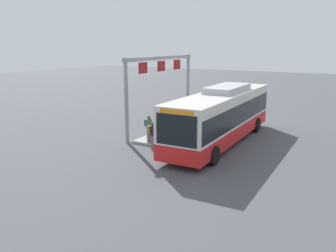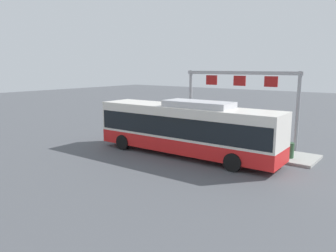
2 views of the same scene
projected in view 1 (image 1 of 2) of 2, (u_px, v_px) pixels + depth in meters
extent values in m
plane|color=#4C4F54|center=(221.00, 142.00, 22.10)|extent=(120.00, 120.00, 0.00)
cube|color=#9E9E99|center=(189.00, 129.00, 25.35)|extent=(10.00, 2.80, 0.16)
cube|color=red|center=(221.00, 130.00, 21.93)|extent=(12.02, 2.78, 0.85)
cube|color=silver|center=(222.00, 108.00, 21.62)|extent=(12.02, 2.78, 1.90)
cube|color=black|center=(222.00, 112.00, 21.66)|extent=(11.79, 2.81, 1.20)
cube|color=black|center=(176.00, 130.00, 16.53)|extent=(0.09, 2.13, 1.50)
cube|color=#B7B7BC|center=(228.00, 88.00, 22.13)|extent=(4.23, 1.85, 0.36)
cube|color=orange|center=(177.00, 112.00, 16.40)|extent=(0.16, 1.75, 0.28)
cylinder|color=black|center=(214.00, 155.00, 17.86)|extent=(1.01, 0.32, 1.00)
cylinder|color=black|center=(172.00, 149.00, 19.00)|extent=(1.01, 0.32, 1.00)
cylinder|color=black|center=(257.00, 125.00, 24.65)|extent=(1.01, 0.32, 1.00)
cylinder|color=black|center=(224.00, 121.00, 25.78)|extent=(1.01, 0.32, 1.00)
cylinder|color=slate|center=(153.00, 142.00, 20.51)|extent=(0.31, 0.31, 0.85)
cylinder|color=black|center=(153.00, 130.00, 20.34)|extent=(0.37, 0.37, 0.60)
sphere|color=brown|center=(153.00, 123.00, 20.25)|extent=(0.22, 0.22, 0.22)
cube|color=#BF7F1E|center=(150.00, 129.00, 20.49)|extent=(0.30, 0.21, 0.40)
cylinder|color=slate|center=(149.00, 136.00, 21.39)|extent=(0.37, 0.37, 0.85)
cylinder|color=#476B4C|center=(149.00, 124.00, 21.23)|extent=(0.45, 0.45, 0.60)
sphere|color=brown|center=(149.00, 117.00, 21.13)|extent=(0.22, 0.22, 0.22)
cube|color=#335993|center=(147.00, 123.00, 21.43)|extent=(0.33, 0.28, 0.40)
cylinder|color=slate|center=(172.00, 133.00, 22.01)|extent=(0.31, 0.31, 0.85)
cylinder|color=#476B4C|center=(172.00, 122.00, 21.85)|extent=(0.37, 0.37, 0.60)
sphere|color=#9E755B|center=(172.00, 115.00, 21.75)|extent=(0.22, 0.22, 0.22)
cube|color=#335993|center=(168.00, 121.00, 21.95)|extent=(0.30, 0.21, 0.40)
cylinder|color=gray|center=(188.00, 87.00, 28.37)|extent=(0.24, 0.24, 5.20)
cylinder|color=gray|center=(126.00, 101.00, 21.51)|extent=(0.24, 0.24, 5.20)
cube|color=gray|center=(161.00, 58.00, 24.38)|extent=(8.56, 0.20, 0.24)
cube|color=maroon|center=(177.00, 64.00, 26.39)|extent=(0.90, 0.08, 0.70)
cube|color=maroon|center=(161.00, 66.00, 24.51)|extent=(0.90, 0.08, 0.70)
cube|color=maroon|center=(143.00, 68.00, 22.62)|extent=(0.90, 0.08, 0.70)
cylinder|color=#2D5133|center=(214.00, 114.00, 27.99)|extent=(0.52, 0.52, 0.90)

